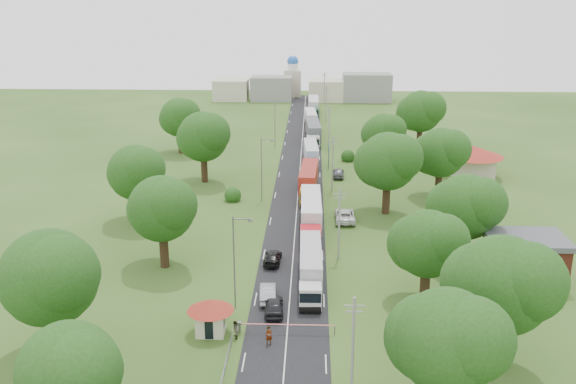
{
  "coord_description": "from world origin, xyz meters",
  "views": [
    {
      "loc": [
        2.18,
        -78.8,
        31.07
      ],
      "look_at": [
        -1.27,
        10.29,
        3.0
      ],
      "focal_mm": 40.0,
      "sensor_mm": 36.0,
      "label": 1
    }
  ],
  "objects_px": {
    "truck_0": "(311,267)",
    "car_lane_front": "(274,306)",
    "car_lane_mid": "(268,293)",
    "guard_booth": "(211,312)",
    "boom_barrier": "(273,325)",
    "pedestrian_near": "(269,336)",
    "info_sign": "(329,152)"
  },
  "relations": [
    {
      "from": "car_lane_front",
      "to": "info_sign",
      "type": "bearing_deg",
      "value": -100.2
    },
    {
      "from": "guard_booth",
      "to": "pedestrian_near",
      "type": "height_order",
      "value": "guard_booth"
    },
    {
      "from": "guard_booth",
      "to": "truck_0",
      "type": "bearing_deg",
      "value": 49.57
    },
    {
      "from": "boom_barrier",
      "to": "guard_booth",
      "type": "height_order",
      "value": "guard_booth"
    },
    {
      "from": "guard_booth",
      "to": "car_lane_front",
      "type": "bearing_deg",
      "value": 35.86
    },
    {
      "from": "truck_0",
      "to": "car_lane_front",
      "type": "distance_m",
      "value": 7.87
    },
    {
      "from": "guard_booth",
      "to": "truck_0",
      "type": "relative_size",
      "value": 0.32
    },
    {
      "from": "pedestrian_near",
      "to": "truck_0",
      "type": "bearing_deg",
      "value": 60.05
    },
    {
      "from": "guard_booth",
      "to": "truck_0",
      "type": "distance_m",
      "value": 14.44
    },
    {
      "from": "truck_0",
      "to": "pedestrian_near",
      "type": "xyz_separation_m",
      "value": [
        -3.74,
        -12.94,
        -1.14
      ]
    },
    {
      "from": "guard_booth",
      "to": "info_sign",
      "type": "relative_size",
      "value": 1.07
    },
    {
      "from": "boom_barrier",
      "to": "car_lane_front",
      "type": "relative_size",
      "value": 1.97
    },
    {
      "from": "truck_0",
      "to": "boom_barrier",
      "type": "bearing_deg",
      "value": -107.77
    },
    {
      "from": "boom_barrier",
      "to": "car_lane_front",
      "type": "distance_m",
      "value": 4.13
    },
    {
      "from": "info_sign",
      "to": "truck_0",
      "type": "xyz_separation_m",
      "value": [
        -3.03,
        -49.01,
        -0.97
      ]
    },
    {
      "from": "info_sign",
      "to": "car_lane_mid",
      "type": "xyz_separation_m",
      "value": [
        -7.5,
        -53.0,
        -2.23
      ]
    },
    {
      "from": "truck_0",
      "to": "car_lane_mid",
      "type": "distance_m",
      "value": 6.12
    },
    {
      "from": "info_sign",
      "to": "car_lane_front",
      "type": "bearing_deg",
      "value": -96.82
    },
    {
      "from": "boom_barrier",
      "to": "car_lane_mid",
      "type": "height_order",
      "value": "car_lane_mid"
    },
    {
      "from": "car_lane_front",
      "to": "pedestrian_near",
      "type": "xyz_separation_m",
      "value": [
        -0.08,
        -6.08,
        0.09
      ]
    },
    {
      "from": "car_lane_mid",
      "to": "info_sign",
      "type": "bearing_deg",
      "value": -101.82
    },
    {
      "from": "truck_0",
      "to": "pedestrian_near",
      "type": "bearing_deg",
      "value": -106.1
    },
    {
      "from": "info_sign",
      "to": "boom_barrier",
      "type": "bearing_deg",
      "value": -96.24
    },
    {
      "from": "info_sign",
      "to": "truck_0",
      "type": "distance_m",
      "value": 49.11
    },
    {
      "from": "guard_booth",
      "to": "info_sign",
      "type": "height_order",
      "value": "info_sign"
    },
    {
      "from": "truck_0",
      "to": "pedestrian_near",
      "type": "relative_size",
      "value": 7.77
    },
    {
      "from": "pedestrian_near",
      "to": "info_sign",
      "type": "bearing_deg",
      "value": 69.91
    },
    {
      "from": "pedestrian_near",
      "to": "guard_booth",
      "type": "bearing_deg",
      "value": 147.04
    },
    {
      "from": "boom_barrier",
      "to": "info_sign",
      "type": "xyz_separation_m",
      "value": [
        6.56,
        60.0,
        2.11
      ]
    },
    {
      "from": "car_lane_front",
      "to": "car_lane_mid",
      "type": "bearing_deg",
      "value": -77.52
    },
    {
      "from": "truck_0",
      "to": "pedestrian_near",
      "type": "height_order",
      "value": "truck_0"
    },
    {
      "from": "guard_booth",
      "to": "car_lane_mid",
      "type": "distance_m",
      "value": 8.66
    }
  ]
}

